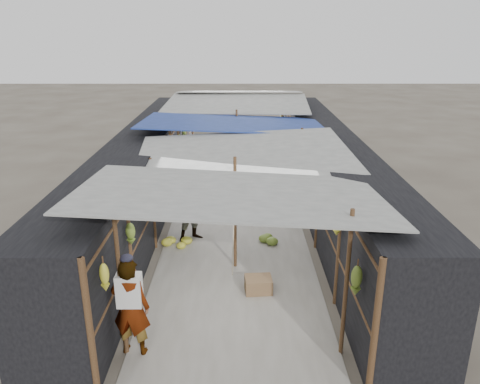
{
  "coord_description": "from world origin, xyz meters",
  "views": [
    {
      "loc": [
        0.1,
        -6.53,
        5.17
      ],
      "look_at": [
        0.11,
        4.6,
        1.25
      ],
      "focal_mm": 35.0,
      "sensor_mm": 36.0,
      "label": 1
    }
  ],
  "objects_px": {
    "crate_near": "(254,212)",
    "shopper_blue": "(193,210)",
    "black_basin": "(272,211)",
    "vendor_elderly": "(131,307)",
    "vendor_seated": "(269,186)"
  },
  "relations": [
    {
      "from": "vendor_elderly",
      "to": "shopper_blue",
      "type": "height_order",
      "value": "vendor_elderly"
    },
    {
      "from": "crate_near",
      "to": "shopper_blue",
      "type": "height_order",
      "value": "shopper_blue"
    },
    {
      "from": "shopper_blue",
      "to": "vendor_seated",
      "type": "relative_size",
      "value": 1.85
    },
    {
      "from": "crate_near",
      "to": "black_basin",
      "type": "bearing_deg",
      "value": 41.84
    },
    {
      "from": "crate_near",
      "to": "black_basin",
      "type": "height_order",
      "value": "crate_near"
    },
    {
      "from": "crate_near",
      "to": "shopper_blue",
      "type": "relative_size",
      "value": 0.34
    },
    {
      "from": "black_basin",
      "to": "vendor_elderly",
      "type": "bearing_deg",
      "value": -113.86
    },
    {
      "from": "crate_near",
      "to": "vendor_elderly",
      "type": "bearing_deg",
      "value": -94.68
    },
    {
      "from": "vendor_elderly",
      "to": "shopper_blue",
      "type": "distance_m",
      "value": 4.47
    },
    {
      "from": "black_basin",
      "to": "vendor_elderly",
      "type": "relative_size",
      "value": 0.33
    },
    {
      "from": "crate_near",
      "to": "black_basin",
      "type": "distance_m",
      "value": 0.6
    },
    {
      "from": "vendor_elderly",
      "to": "black_basin",
      "type": "bearing_deg",
      "value": -104.3
    },
    {
      "from": "black_basin",
      "to": "vendor_elderly",
      "type": "height_order",
      "value": "vendor_elderly"
    },
    {
      "from": "black_basin",
      "to": "vendor_seated",
      "type": "relative_size",
      "value": 0.65
    },
    {
      "from": "shopper_blue",
      "to": "vendor_seated",
      "type": "height_order",
      "value": "shopper_blue"
    }
  ]
}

